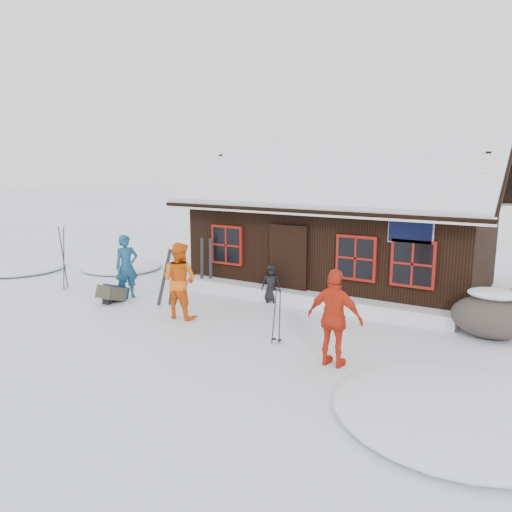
# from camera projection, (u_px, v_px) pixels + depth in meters

# --- Properties ---
(ground) EXTENTS (120.00, 120.00, 0.00)m
(ground) POSITION_uv_depth(u_px,v_px,m) (208.00, 318.00, 12.06)
(ground) COLOR white
(ground) RESTS_ON ground
(mountain_hut) EXTENTS (8.90, 6.09, 4.42)m
(mountain_hut) POSITION_uv_depth(u_px,v_px,m) (345.00, 233.00, 15.20)
(mountain_hut) COLOR black
(mountain_hut) RESTS_ON ground
(snow_drift) EXTENTS (7.60, 0.60, 0.35)m
(snow_drift) POSITION_uv_depth(u_px,v_px,m) (305.00, 298.00, 13.16)
(snow_drift) COLOR white
(snow_drift) RESTS_ON ground
(snow_mounds) EXTENTS (20.60, 13.20, 0.48)m
(snow_mounds) POSITION_uv_depth(u_px,v_px,m) (304.00, 309.00, 12.79)
(snow_mounds) COLOR white
(snow_mounds) RESTS_ON ground
(skier_teal) EXTENTS (0.66, 0.76, 1.76)m
(skier_teal) POSITION_uv_depth(u_px,v_px,m) (127.00, 267.00, 13.71)
(skier_teal) COLOR navy
(skier_teal) RESTS_ON ground
(skier_orange_left) EXTENTS (0.94, 0.75, 1.84)m
(skier_orange_left) POSITION_uv_depth(u_px,v_px,m) (179.00, 280.00, 11.93)
(skier_orange_left) COLOR orange
(skier_orange_left) RESTS_ON ground
(skier_orange_right) EXTENTS (1.07, 0.46, 1.82)m
(skier_orange_right) POSITION_uv_depth(u_px,v_px,m) (335.00, 318.00, 9.05)
(skier_orange_right) COLOR red
(skier_orange_right) RESTS_ON ground
(skier_crouched) EXTENTS (0.58, 0.48, 1.02)m
(skier_crouched) POSITION_uv_depth(u_px,v_px,m) (271.00, 284.00, 13.34)
(skier_crouched) COLOR black
(skier_crouched) RESTS_ON ground
(boulder) EXTENTS (1.65, 1.23, 0.96)m
(boulder) POSITION_uv_depth(u_px,v_px,m) (491.00, 315.00, 10.62)
(boulder) COLOR #4F463F
(boulder) RESTS_ON ground
(ski_pair_left) EXTENTS (0.66, 0.28, 1.55)m
(ski_pair_left) POSITION_uv_depth(u_px,v_px,m) (169.00, 278.00, 12.97)
(ski_pair_left) COLOR black
(ski_pair_left) RESTS_ON ground
(ski_pair_mid) EXTENTS (0.58, 0.41, 1.86)m
(ski_pair_mid) POSITION_uv_depth(u_px,v_px,m) (63.00, 258.00, 14.88)
(ski_pair_mid) COLOR black
(ski_pair_mid) RESTS_ON ground
(ski_pair_right) EXTENTS (0.35, 0.16, 1.58)m
(ski_pair_right) POSITION_uv_depth(u_px,v_px,m) (206.00, 265.00, 14.64)
(ski_pair_right) COLOR black
(ski_pair_right) RESTS_ON ground
(ski_poles) EXTENTS (0.22, 0.11, 1.22)m
(ski_poles) POSITION_uv_depth(u_px,v_px,m) (277.00, 317.00, 10.24)
(ski_poles) COLOR black
(ski_poles) RESTS_ON ground
(backpack_blue) EXTENTS (0.46, 0.60, 0.32)m
(backpack_blue) POSITION_uv_depth(u_px,v_px,m) (116.00, 294.00, 13.63)
(backpack_blue) COLOR #11274C
(backpack_blue) RESTS_ON ground
(backpack_olive) EXTENTS (0.52, 0.67, 0.35)m
(backpack_olive) POSITION_uv_depth(u_px,v_px,m) (112.00, 296.00, 13.33)
(backpack_olive) COLOR #3E3C2C
(backpack_olive) RESTS_ON ground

